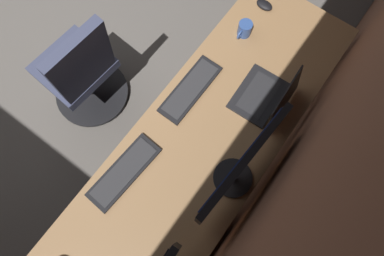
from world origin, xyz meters
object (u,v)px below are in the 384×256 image
(keyboard_main, at_px, (190,89))
(mouse_main, at_px, (264,5))
(drawer_pedestal, at_px, (171,205))
(laptop_leftmost, at_px, (269,97))
(coffee_mug, at_px, (244,29))
(monitor_primary, at_px, (239,168))
(office_chair, at_px, (82,74))
(keyboard_spare, at_px, (124,172))

(keyboard_main, relative_size, mouse_main, 4.05)
(drawer_pedestal, distance_m, laptop_leftmost, 0.87)
(mouse_main, xyz_separation_m, coffee_mug, (0.23, 0.00, 0.03))
(drawer_pedestal, xyz_separation_m, keyboard_main, (-0.55, -0.26, 0.39))
(keyboard_main, bearing_deg, laptop_leftmost, 117.30)
(monitor_primary, height_order, office_chair, monitor_primary)
(laptop_leftmost, relative_size, keyboard_main, 0.76)
(keyboard_spare, height_order, coffee_mug, coffee_mug)
(coffee_mug, bearing_deg, drawer_pedestal, 12.01)
(coffee_mug, bearing_deg, laptop_leftmost, 50.09)
(drawer_pedestal, xyz_separation_m, office_chair, (-0.32, -0.98, 0.11))
(office_chair, bearing_deg, drawer_pedestal, 71.71)
(office_chair, bearing_deg, mouse_main, 141.00)
(laptop_leftmost, distance_m, keyboard_spare, 0.85)
(keyboard_main, xyz_separation_m, keyboard_spare, (0.57, -0.00, 0.00))
(laptop_leftmost, height_order, office_chair, office_chair)
(keyboard_spare, height_order, office_chair, office_chair)
(keyboard_spare, bearing_deg, mouse_main, 178.41)
(mouse_main, bearing_deg, laptop_leftmost, 33.55)
(keyboard_spare, bearing_deg, coffee_mug, 177.87)
(monitor_primary, distance_m, coffee_mug, 0.88)
(keyboard_main, height_order, office_chair, office_chair)
(monitor_primary, xyz_separation_m, office_chair, (-0.04, -1.18, -0.54))
(drawer_pedestal, height_order, keyboard_spare, keyboard_spare)
(coffee_mug, bearing_deg, keyboard_spare, -2.13)
(monitor_primary, height_order, keyboard_spare, monitor_primary)
(drawer_pedestal, relative_size, monitor_primary, 1.21)
(keyboard_main, relative_size, coffee_mug, 3.53)
(laptop_leftmost, relative_size, mouse_main, 3.09)
(drawer_pedestal, xyz_separation_m, mouse_main, (-1.25, -0.22, 0.40))
(drawer_pedestal, bearing_deg, coffee_mug, -167.99)
(monitor_primary, distance_m, mouse_main, 1.09)
(keyboard_spare, height_order, mouse_main, mouse_main)
(laptop_leftmost, bearing_deg, keyboard_main, -62.70)
(keyboard_spare, xyz_separation_m, office_chair, (-0.34, -0.72, -0.28))
(keyboard_main, height_order, mouse_main, mouse_main)
(drawer_pedestal, height_order, office_chair, office_chair)
(monitor_primary, relative_size, office_chair, 0.59)
(monitor_primary, height_order, laptop_leftmost, monitor_primary)
(laptop_leftmost, distance_m, office_chair, 1.22)
(keyboard_main, relative_size, office_chair, 0.43)
(laptop_leftmost, distance_m, mouse_main, 0.61)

